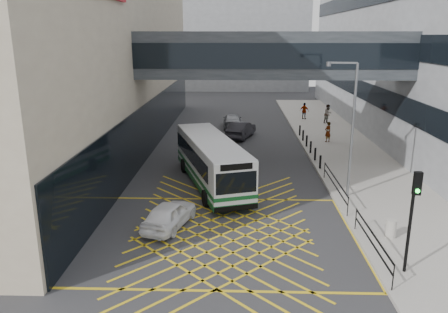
# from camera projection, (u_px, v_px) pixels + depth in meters

# --- Properties ---
(ground) EXTENTS (120.00, 120.00, 0.00)m
(ground) POSITION_uv_depth(u_px,v_px,m) (221.00, 235.00, 19.83)
(ground) COLOR #333335
(building_far) EXTENTS (28.00, 16.00, 18.00)m
(building_far) POSITION_uv_depth(u_px,v_px,m) (223.00, 34.00, 75.25)
(building_far) COLOR gray
(building_far) RESTS_ON ground
(skybridge) EXTENTS (20.00, 4.10, 3.00)m
(skybridge) POSITION_uv_depth(u_px,v_px,m) (272.00, 55.00, 29.28)
(skybridge) COLOR #34393E
(skybridge) RESTS_ON ground
(pavement) EXTENTS (6.00, 54.00, 0.16)m
(pavement) POSITION_uv_depth(u_px,v_px,m) (344.00, 151.00, 33.98)
(pavement) COLOR #A49F96
(pavement) RESTS_ON ground
(box_junction) EXTENTS (12.00, 9.00, 0.01)m
(box_junction) POSITION_uv_depth(u_px,v_px,m) (221.00, 235.00, 19.83)
(box_junction) COLOR gold
(box_junction) RESTS_ON ground
(bus) EXTENTS (5.26, 10.33, 2.83)m
(bus) POSITION_uv_depth(u_px,v_px,m) (211.00, 160.00, 26.21)
(bus) COLOR silver
(bus) RESTS_ON ground
(car_white) EXTENTS (2.75, 4.34, 1.28)m
(car_white) POSITION_uv_depth(u_px,v_px,m) (169.00, 214.00, 20.54)
(car_white) COLOR white
(car_white) RESTS_ON ground
(car_dark) EXTENTS (3.12, 4.95, 1.44)m
(car_dark) POSITION_uv_depth(u_px,v_px,m) (241.00, 130.00, 38.51)
(car_dark) COLOR black
(car_dark) RESTS_ON ground
(car_silver) EXTENTS (2.04, 4.54, 1.40)m
(car_silver) POSITION_uv_depth(u_px,v_px,m) (232.00, 121.00, 42.74)
(car_silver) COLOR gray
(car_silver) RESTS_ON ground
(traffic_light) EXTENTS (0.28, 0.46, 4.01)m
(traffic_light) POSITION_uv_depth(u_px,v_px,m) (413.00, 208.00, 15.69)
(traffic_light) COLOR black
(traffic_light) RESTS_ON pavement
(street_lamp) EXTENTS (1.66, 0.45, 7.28)m
(street_lamp) POSITION_uv_depth(u_px,v_px,m) (350.00, 122.00, 23.19)
(street_lamp) COLOR slate
(street_lamp) RESTS_ON pavement
(litter_bin) EXTENTS (0.47, 0.47, 0.81)m
(litter_bin) POSITION_uv_depth(u_px,v_px,m) (391.00, 229.00, 19.17)
(litter_bin) COLOR #ADA89E
(litter_bin) RESTS_ON pavement
(kerb_railings) EXTENTS (0.05, 12.54, 1.00)m
(kerb_railings) POSITION_uv_depth(u_px,v_px,m) (349.00, 204.00, 21.13)
(kerb_railings) COLOR black
(kerb_railings) RESTS_ON pavement
(bollards) EXTENTS (0.14, 10.14, 0.90)m
(bollards) POSITION_uv_depth(u_px,v_px,m) (309.00, 144.00, 33.92)
(bollards) COLOR black
(bollards) RESTS_ON pavement
(pedestrian_a) EXTENTS (0.82, 0.77, 1.68)m
(pedestrian_a) POSITION_uv_depth(u_px,v_px,m) (328.00, 132.00, 36.28)
(pedestrian_a) COLOR gray
(pedestrian_a) RESTS_ON pavement
(pedestrian_b) EXTENTS (1.06, 0.98, 1.88)m
(pedestrian_b) POSITION_uv_depth(u_px,v_px,m) (328.00, 114.00, 44.00)
(pedestrian_b) COLOR gray
(pedestrian_b) RESTS_ON pavement
(pedestrian_c) EXTENTS (1.13, 0.90, 1.72)m
(pedestrian_c) POSITION_uv_depth(u_px,v_px,m) (304.00, 111.00, 46.15)
(pedestrian_c) COLOR gray
(pedestrian_c) RESTS_ON pavement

